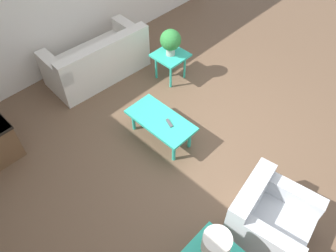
{
  "coord_description": "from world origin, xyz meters",
  "views": [
    {
      "loc": [
        -1.77,
        2.58,
        3.84
      ],
      "look_at": [
        0.26,
        0.49,
        0.55
      ],
      "focal_mm": 35.0,
      "sensor_mm": 36.0,
      "label": 1
    }
  ],
  "objects_px": {
    "coffee_table": "(161,122)",
    "side_table_plant": "(170,58)",
    "sofa": "(98,61)",
    "table_lamp": "(216,245)",
    "potted_plant": "(171,41)",
    "armchair": "(268,219)"
  },
  "relations": [
    {
      "from": "coffee_table",
      "to": "side_table_plant",
      "type": "xyz_separation_m",
      "value": [
        0.86,
        -1.11,
        0.08
      ]
    },
    {
      "from": "sofa",
      "to": "coffee_table",
      "type": "xyz_separation_m",
      "value": [
        -1.82,
        0.28,
        0.04
      ]
    },
    {
      "from": "side_table_plant",
      "to": "table_lamp",
      "type": "relative_size",
      "value": 1.22
    },
    {
      "from": "coffee_table",
      "to": "side_table_plant",
      "type": "distance_m",
      "value": 1.41
    },
    {
      "from": "side_table_plant",
      "to": "potted_plant",
      "type": "height_order",
      "value": "potted_plant"
    },
    {
      "from": "armchair",
      "to": "table_lamp",
      "type": "distance_m",
      "value": 0.97
    },
    {
      "from": "potted_plant",
      "to": "coffee_table",
      "type": "bearing_deg",
      "value": 127.99
    },
    {
      "from": "armchair",
      "to": "potted_plant",
      "type": "relative_size",
      "value": 2.06
    },
    {
      "from": "coffee_table",
      "to": "potted_plant",
      "type": "height_order",
      "value": "potted_plant"
    },
    {
      "from": "sofa",
      "to": "side_table_plant",
      "type": "distance_m",
      "value": 1.27
    },
    {
      "from": "coffee_table",
      "to": "side_table_plant",
      "type": "height_order",
      "value": "side_table_plant"
    },
    {
      "from": "coffee_table",
      "to": "table_lamp",
      "type": "distance_m",
      "value": 2.09
    },
    {
      "from": "coffee_table",
      "to": "table_lamp",
      "type": "bearing_deg",
      "value": 149.95
    },
    {
      "from": "table_lamp",
      "to": "sofa",
      "type": "bearing_deg",
      "value": -19.93
    },
    {
      "from": "sofa",
      "to": "coffee_table",
      "type": "relative_size",
      "value": 1.75
    },
    {
      "from": "armchair",
      "to": "side_table_plant",
      "type": "distance_m",
      "value": 3.09
    },
    {
      "from": "sofa",
      "to": "potted_plant",
      "type": "bearing_deg",
      "value": 134.24
    },
    {
      "from": "armchair",
      "to": "coffee_table",
      "type": "bearing_deg",
      "value": 75.87
    },
    {
      "from": "coffee_table",
      "to": "table_lamp",
      "type": "relative_size",
      "value": 2.37
    },
    {
      "from": "armchair",
      "to": "table_lamp",
      "type": "height_order",
      "value": "table_lamp"
    },
    {
      "from": "sofa",
      "to": "armchair",
      "type": "bearing_deg",
      "value": 86.11
    },
    {
      "from": "side_table_plant",
      "to": "sofa",
      "type": "bearing_deg",
      "value": 41.04
    }
  ]
}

